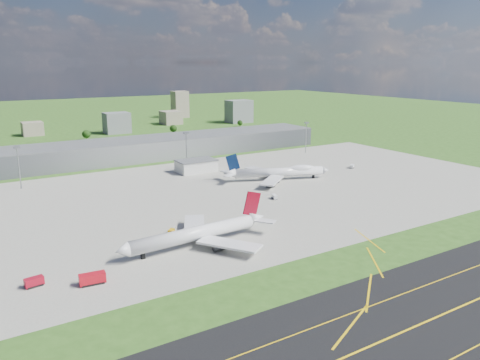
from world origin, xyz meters
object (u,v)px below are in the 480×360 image
van_white_far (352,166)px  tug_yellow (171,231)px  airliner_blue_quad (279,172)px  van_white_near (275,197)px  crash_tender (34,282)px  airliner_red_twin (199,233)px  fire_truck (92,279)px

van_white_far → tug_yellow: bearing=164.5°
airliner_blue_quad → van_white_near: (-28.28, -34.37, -3.86)m
airliner_blue_quad → crash_tender: airliner_blue_quad is taller
airliner_red_twin → tug_yellow: size_ratio=17.56×
tug_yellow → crash_tender: bearing=155.7°
fire_truck → van_white_near: fire_truck is taller
van_white_near → van_white_far: size_ratio=0.92×
van_white_far → van_white_near: bearing=166.6°
crash_tender → van_white_far: bearing=10.4°
tug_yellow → van_white_near: van_white_near is taller
airliner_blue_quad → crash_tender: size_ratio=10.40×
airliner_blue_quad → crash_tender: 176.71m
airliner_blue_quad → tug_yellow: size_ratio=16.97×
crash_tender → van_white_far: size_ratio=1.16×
van_white_near → airliner_red_twin: bearing=136.1°
airliner_red_twin → crash_tender: size_ratio=10.76×
fire_truck → tug_yellow: size_ratio=2.28×
airliner_blue_quad → tug_yellow: (-98.94, -53.87, -4.17)m
airliner_red_twin → tug_yellow: 19.71m
van_white_far → crash_tender: bearing=165.2°
airliner_red_twin → fire_truck: bearing=11.5°
fire_truck → tug_yellow: fire_truck is taller
tug_yellow → van_white_near: (70.65, 19.50, 0.31)m
airliner_red_twin → crash_tender: bearing=0.1°
fire_truck → van_white_far: fire_truck is taller
tug_yellow → airliner_red_twin: bearing=-121.8°
airliner_red_twin → van_white_near: size_ratio=13.53×
crash_tender → van_white_near: (130.86, 42.37, -0.37)m
crash_tender → tug_yellow: size_ratio=1.63×
crash_tender → tug_yellow: crash_tender is taller
airliner_red_twin → tug_yellow: airliner_red_twin is taller
crash_tender → tug_yellow: bearing=12.3°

